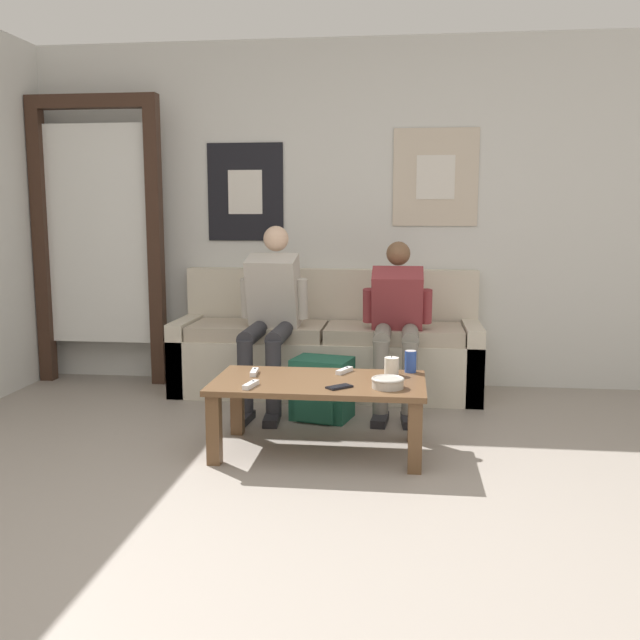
# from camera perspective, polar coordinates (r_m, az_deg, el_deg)

# --- Properties ---
(ground_plane) EXTENTS (18.00, 18.00, 0.00)m
(ground_plane) POSITION_cam_1_polar(r_m,az_deg,el_deg) (2.88, -3.23, -18.16)
(ground_plane) COLOR gray
(wall_back) EXTENTS (10.00, 0.07, 2.55)m
(wall_back) POSITION_cam_1_polar(r_m,az_deg,el_deg) (5.40, 2.01, 8.39)
(wall_back) COLOR silver
(wall_back) RESTS_ON ground_plane
(door_frame) EXTENTS (1.00, 0.10, 2.15)m
(door_frame) POSITION_cam_1_polar(r_m,az_deg,el_deg) (5.66, -17.37, 7.23)
(door_frame) COLOR #382319
(door_frame) RESTS_ON ground_plane
(couch) EXTENTS (2.18, 0.68, 0.88)m
(couch) POSITION_cam_1_polar(r_m,az_deg,el_deg) (5.17, 0.55, -2.50)
(couch) COLOR beige
(couch) RESTS_ON ground_plane
(coffee_table) EXTENTS (1.14, 0.62, 0.40)m
(coffee_table) POSITION_cam_1_polar(r_m,az_deg,el_deg) (3.87, -0.08, -5.78)
(coffee_table) COLOR brown
(coffee_table) RESTS_ON ground_plane
(person_seated_adult) EXTENTS (0.47, 0.91, 1.20)m
(person_seated_adult) POSITION_cam_1_polar(r_m,az_deg,el_deg) (4.80, -3.98, 0.84)
(person_seated_adult) COLOR #2D2D33
(person_seated_adult) RESTS_ON ground_plane
(person_seated_teen) EXTENTS (0.47, 0.84, 1.10)m
(person_seated_teen) POSITION_cam_1_polar(r_m,az_deg,el_deg) (4.74, 6.17, 0.11)
(person_seated_teen) COLOR gray
(person_seated_teen) RESTS_ON ground_plane
(backpack) EXTENTS (0.41, 0.36, 0.39)m
(backpack) POSITION_cam_1_polar(r_m,az_deg,el_deg) (4.51, 0.13, -5.64)
(backpack) COLOR #1E5642
(backpack) RESTS_ON ground_plane
(ceramic_bowl) EXTENTS (0.17, 0.17, 0.05)m
(ceramic_bowl) POSITION_cam_1_polar(r_m,az_deg,el_deg) (3.70, 5.44, -4.97)
(ceramic_bowl) COLOR #B7B2A8
(ceramic_bowl) RESTS_ON coffee_table
(pillar_candle) EXTENTS (0.08, 0.08, 0.11)m
(pillar_candle) POSITION_cam_1_polar(r_m,az_deg,el_deg) (3.99, 5.75, -3.70)
(pillar_candle) COLOR silver
(pillar_candle) RESTS_ON coffee_table
(drink_can_blue) EXTENTS (0.07, 0.07, 0.12)m
(drink_can_blue) POSITION_cam_1_polar(r_m,az_deg,el_deg) (4.06, 7.26, -3.31)
(drink_can_blue) COLOR #28479E
(drink_can_blue) RESTS_ON coffee_table
(game_controller_near_left) EXTENTS (0.06, 0.15, 0.03)m
(game_controller_near_left) POSITION_cam_1_polar(r_m,az_deg,el_deg) (3.72, -5.56, -5.18)
(game_controller_near_left) COLOR white
(game_controller_near_left) RESTS_ON coffee_table
(game_controller_near_right) EXTENTS (0.09, 0.15, 0.03)m
(game_controller_near_right) POSITION_cam_1_polar(r_m,az_deg,el_deg) (4.03, 1.96, -4.07)
(game_controller_near_right) COLOR white
(game_controller_near_right) RESTS_ON coffee_table
(game_controller_far_center) EXTENTS (0.05, 0.15, 0.03)m
(game_controller_far_center) POSITION_cam_1_polar(r_m,az_deg,el_deg) (4.01, -5.28, -4.17)
(game_controller_far_center) COLOR white
(game_controller_far_center) RESTS_ON coffee_table
(cell_phone) EXTENTS (0.14, 0.14, 0.01)m
(cell_phone) POSITION_cam_1_polar(r_m,az_deg,el_deg) (3.69, 1.56, -5.37)
(cell_phone) COLOR black
(cell_phone) RESTS_ON coffee_table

